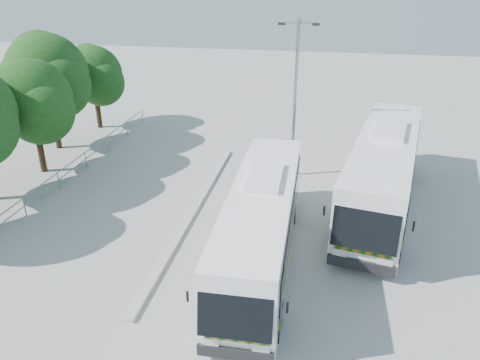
% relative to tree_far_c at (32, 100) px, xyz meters
% --- Properties ---
extents(ground, '(100.00, 100.00, 0.00)m').
position_rel_tree_far_c_xyz_m(ground, '(12.12, -5.10, -4.26)').
color(ground, '#A3A39D').
rests_on(ground, ground).
extents(kerb_divider, '(0.40, 16.00, 0.15)m').
position_rel_tree_far_c_xyz_m(kerb_divider, '(9.82, -3.10, -4.18)').
color(kerb_divider, '#B2B2AD').
rests_on(kerb_divider, ground).
extents(railing, '(0.06, 22.00, 1.00)m').
position_rel_tree_far_c_xyz_m(railing, '(2.12, -1.10, -3.52)').
color(railing, gray).
rests_on(railing, ground).
extents(tree_far_c, '(4.97, 4.69, 6.49)m').
position_rel_tree_far_c_xyz_m(tree_far_c, '(0.00, 0.00, 0.00)').
color(tree_far_c, '#382314').
rests_on(tree_far_c, ground).
extents(tree_far_d, '(5.62, 5.30, 7.33)m').
position_rel_tree_far_c_xyz_m(tree_far_d, '(-1.19, 3.70, 0.56)').
color(tree_far_d, '#382314').
rests_on(tree_far_d, ground).
extents(tree_far_e, '(4.54, 4.28, 5.92)m').
position_rel_tree_far_c_xyz_m(tree_far_e, '(-0.51, 8.20, -0.37)').
color(tree_far_e, '#382314').
rests_on(tree_far_e, ground).
extents(coach_main, '(2.59, 11.57, 3.20)m').
position_rel_tree_far_c_xyz_m(coach_main, '(13.64, -6.61, -2.51)').
color(coach_main, white).
rests_on(coach_main, ground).
extents(coach_adjacent, '(4.90, 13.09, 3.56)m').
position_rel_tree_far_c_xyz_m(coach_adjacent, '(18.72, -0.89, -2.31)').
color(coach_adjacent, white).
rests_on(coach_adjacent, ground).
extents(lamppost, '(2.08, 0.26, 8.51)m').
position_rel_tree_far_c_xyz_m(lamppost, '(14.12, 2.14, 0.44)').
color(lamppost, gray).
rests_on(lamppost, ground).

